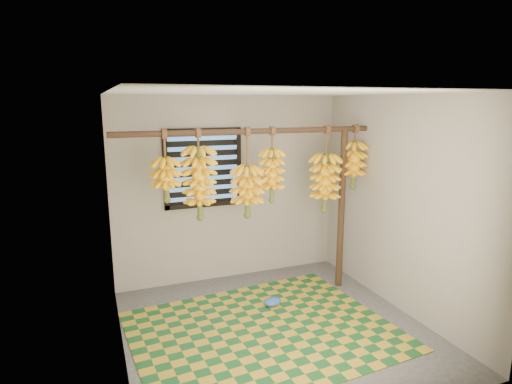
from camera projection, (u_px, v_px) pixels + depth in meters
name	position (u px, v px, depth m)	size (l,w,h in m)	color
floor	(275.00, 329.00, 4.45)	(3.00, 3.00, 0.01)	#434343
ceiling	(278.00, 92.00, 3.95)	(3.00, 3.00, 0.01)	silver
wall_back	(229.00, 189.00, 5.57)	(3.00, 0.01, 2.40)	gray
wall_left	(116.00, 234.00, 3.67)	(0.01, 3.00, 2.40)	gray
wall_right	(400.00, 205.00, 4.74)	(0.01, 3.00, 2.40)	gray
window	(203.00, 168.00, 5.36)	(1.00, 0.04, 1.00)	black
hanging_pole	(251.00, 131.00, 4.68)	(0.06, 0.06, 3.00)	#462D1B
support_post	(341.00, 210.00, 5.31)	(0.08, 0.08, 2.00)	#462D1B
woven_mat	(263.00, 331.00, 4.40)	(2.59, 2.07, 0.01)	#175122
plastic_bag	(272.00, 302.00, 4.93)	(0.22, 0.16, 0.09)	#3157B9
banana_bunch_a	(166.00, 179.00, 4.44)	(0.30, 0.30, 0.76)	brown
banana_bunch_b	(199.00, 183.00, 4.57)	(0.35, 0.35, 0.99)	brown
banana_bunch_c	(247.00, 191.00, 4.80)	(0.35, 0.35, 1.01)	brown
banana_bunch_d	(272.00, 175.00, 4.87)	(0.29, 0.29, 0.87)	brown
banana_bunch_e	(325.00, 183.00, 5.15)	(0.36, 0.36, 1.05)	brown
banana_bunch_f	(354.00, 165.00, 5.25)	(0.29, 0.29, 0.78)	brown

